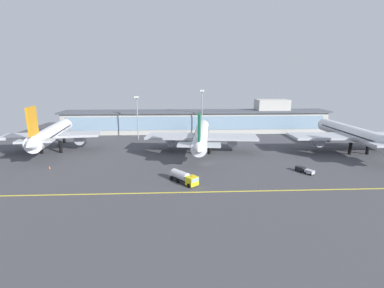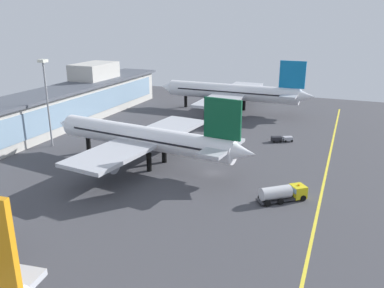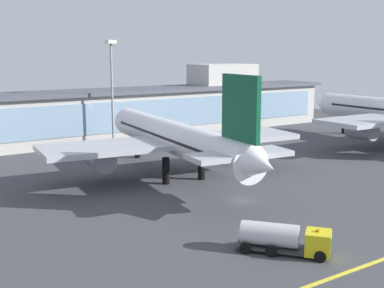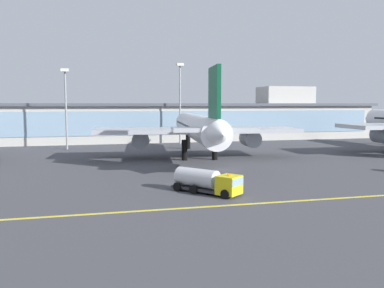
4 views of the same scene
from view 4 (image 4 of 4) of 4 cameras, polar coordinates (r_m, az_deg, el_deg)
The scene contains 7 objects.
ground_plane at distance 66.32m, azimuth 4.72°, elevation -3.72°, with size 181.71×181.71×0.00m, color #424247.
taxiway_centreline_stripe at distance 46.44m, azimuth 13.53°, elevation -7.95°, with size 145.37×0.50×0.01m, color yellow.
terminal_building at distance 118.21m, azimuth -2.72°, elevation 3.35°, with size 132.79×14.00×16.23m.
airliner_near_right at distance 80.37m, azimuth 0.80°, elevation 2.29°, with size 41.62×51.05×16.59m.
fuel_tanker_truck at distance 48.93m, azimuth 2.31°, elevation -5.30°, with size 7.63×8.52×2.90m.
apron_light_mast_west at distance 100.24m, azimuth -17.54°, elevation 6.64°, with size 1.80×1.80×19.11m.
apron_light_mast_centre at distance 108.13m, azimuth -1.72°, elevation 7.56°, with size 1.80×1.80×21.58m.
Camera 4 is at (-21.02, -61.96, 10.86)m, focal length 37.52 mm.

